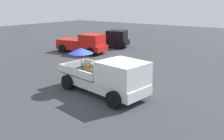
# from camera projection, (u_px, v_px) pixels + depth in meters

# --- Properties ---
(ground_plane) EXTENTS (80.00, 80.00, 0.00)m
(ground_plane) POSITION_uv_depth(u_px,v_px,m) (103.00, 93.00, 12.71)
(ground_plane) COLOR #38383D
(pickup_truck_main) EXTENTS (5.26, 2.83, 2.29)m
(pickup_truck_main) POSITION_uv_depth(u_px,v_px,m) (108.00, 77.00, 12.14)
(pickup_truck_main) COLOR black
(pickup_truck_main) RESTS_ON ground
(pickup_truck_red) EXTENTS (5.12, 3.23, 1.80)m
(pickup_truck_red) POSITION_uv_depth(u_px,v_px,m) (108.00, 39.00, 25.73)
(pickup_truck_red) COLOR black
(pickup_truck_red) RESTS_ON ground
(pickup_truck_far) EXTENTS (4.99, 2.66, 1.80)m
(pickup_truck_far) POSITION_uv_depth(u_px,v_px,m) (83.00, 44.00, 22.73)
(pickup_truck_far) COLOR black
(pickup_truck_far) RESTS_ON ground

